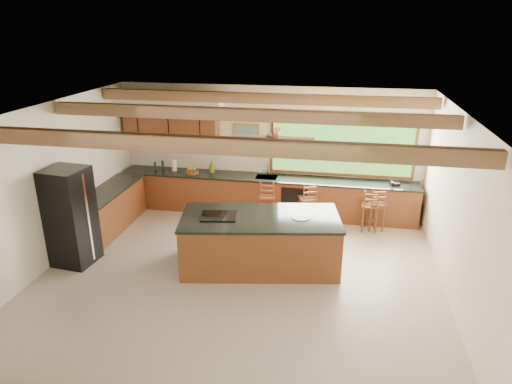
# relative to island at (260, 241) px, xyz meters

# --- Properties ---
(ground) EXTENTS (7.20, 7.20, 0.00)m
(ground) POSITION_rel_island_xyz_m (-0.30, -0.39, -0.51)
(ground) COLOR #C1B0A0
(ground) RESTS_ON ground
(room_shell) EXTENTS (7.27, 6.54, 3.02)m
(room_shell) POSITION_rel_island_xyz_m (-0.47, 0.27, 1.71)
(room_shell) COLOR white
(room_shell) RESTS_ON ground
(counter_run) EXTENTS (7.12, 3.10, 1.23)m
(counter_run) POSITION_rel_island_xyz_m (-1.12, 2.13, -0.04)
(counter_run) COLOR brown
(counter_run) RESTS_ON ground
(island) EXTENTS (3.10, 1.85, 1.03)m
(island) POSITION_rel_island_xyz_m (0.00, 0.00, 0.00)
(island) COLOR brown
(island) RESTS_ON ground
(refrigerator) EXTENTS (0.80, 0.78, 1.88)m
(refrigerator) POSITION_rel_island_xyz_m (-3.52, -0.50, 0.43)
(refrigerator) COLOR black
(refrigerator) RESTS_ON ground
(bar_stool_a) EXTENTS (0.40, 0.40, 1.01)m
(bar_stool_a) POSITION_rel_island_xyz_m (-0.20, 2.01, 0.09)
(bar_stool_a) COLOR brown
(bar_stool_a) RESTS_ON ground
(bar_stool_b) EXTENTS (0.48, 0.48, 1.04)m
(bar_stool_b) POSITION_rel_island_xyz_m (0.72, 2.01, 0.11)
(bar_stool_b) COLOR brown
(bar_stool_b) RESTS_ON ground
(bar_stool_c) EXTENTS (0.44, 0.44, 1.03)m
(bar_stool_c) POSITION_rel_island_xyz_m (2.22, 2.01, 0.10)
(bar_stool_c) COLOR brown
(bar_stool_c) RESTS_ON ground
(bar_stool_d) EXTENTS (0.36, 0.36, 0.99)m
(bar_stool_d) POSITION_rel_island_xyz_m (2.09, 1.92, 0.08)
(bar_stool_d) COLOR brown
(bar_stool_d) RESTS_ON ground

